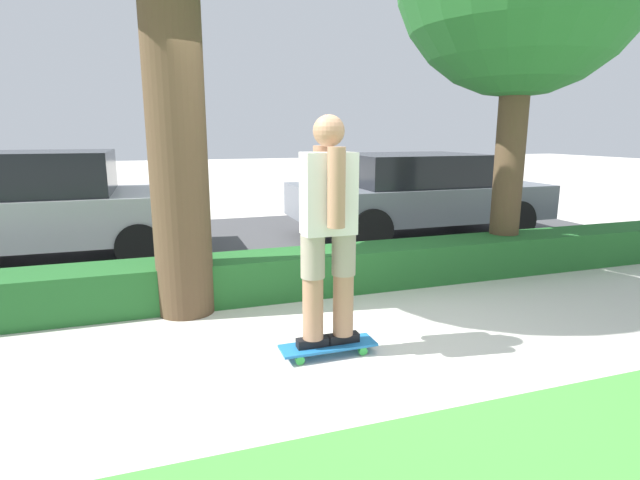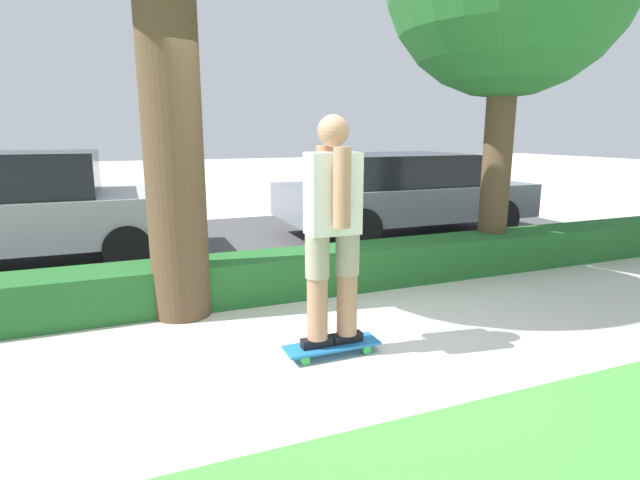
{
  "view_description": "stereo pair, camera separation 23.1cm",
  "coord_description": "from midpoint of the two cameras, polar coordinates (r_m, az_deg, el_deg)",
  "views": [
    {
      "loc": [
        -1.47,
        -3.47,
        1.74
      ],
      "look_at": [
        -0.09,
        0.6,
        0.81
      ],
      "focal_mm": 28.0,
      "sensor_mm": 36.0,
      "label": 1
    },
    {
      "loc": [
        -1.68,
        -3.39,
        1.74
      ],
      "look_at": [
        -0.09,
        0.6,
        0.81
      ],
      "focal_mm": 28.0,
      "sensor_mm": 36.0,
      "label": 2
    }
  ],
  "objects": [
    {
      "name": "ground_plane",
      "position": [
        4.16,
        2.67,
        -12.52
      ],
      "size": [
        60.0,
        60.0,
        0.0
      ],
      "primitive_type": "plane",
      "color": "beige"
    },
    {
      "name": "street_asphalt",
      "position": [
        7.98,
        -9.89,
        -0.51
      ],
      "size": [
        12.69,
        5.0,
        0.01
      ],
      "color": "#474749",
      "rests_on": "ground_plane"
    },
    {
      "name": "hedge_row",
      "position": [
        5.48,
        -4.25,
        -3.79
      ],
      "size": [
        12.69,
        0.6,
        0.46
      ],
      "color": "#236028",
      "rests_on": "ground_plane"
    },
    {
      "name": "skateboard",
      "position": [
        4.06,
        -0.28,
        -12.04
      ],
      "size": [
        0.77,
        0.24,
        0.09
      ],
      "color": "#1E6BAD",
      "rests_on": "ground_plane"
    },
    {
      "name": "skater_person",
      "position": [
        3.76,
        -0.3,
        1.51
      ],
      "size": [
        0.51,
        0.46,
        1.78
      ],
      "color": "black",
      "rests_on": "skateboard"
    },
    {
      "name": "parked_car_front",
      "position": [
        7.69,
        -31.39,
        3.14
      ],
      "size": [
        3.83,
        1.93,
        1.49
      ],
      "rotation": [
        0.0,
        0.0,
        -0.01
      ],
      "color": "#B7B7BC",
      "rests_on": "ground_plane"
    },
    {
      "name": "parked_car_middle",
      "position": [
        8.64,
        8.54,
        5.43
      ],
      "size": [
        4.15,
        2.07,
        1.39
      ],
      "rotation": [
        0.0,
        0.0,
        0.0
      ],
      "color": "slate",
      "rests_on": "ground_plane"
    }
  ]
}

